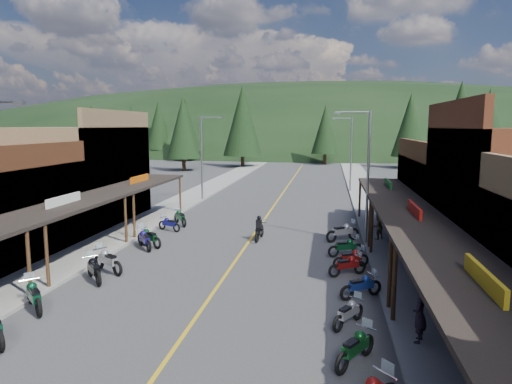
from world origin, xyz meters
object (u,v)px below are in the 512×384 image
at_px(pine_10, 183,128).
at_px(bike_west_10, 149,236).
at_px(shop_east_3, 468,197).
at_px(rider_on_bike, 259,230).
at_px(streetlight_3, 350,151).
at_px(bike_west_11, 169,223).
at_px(streetlight_1, 203,154).
at_px(pine_3, 325,129).
at_px(streetlight_2, 366,171).
at_px(bike_west_9, 145,238).
at_px(pine_2, 242,121).
at_px(bike_east_10, 346,246).
at_px(pedestrian_east_b, 378,227).
at_px(bike_west_12, 180,216).
at_px(bike_east_8, 347,264).
at_px(pine_7, 159,125).
at_px(pedestrian_east_a, 420,315).
at_px(shop_west_3, 74,175).
at_px(pine_5, 488,121).
at_px(pine_11, 460,125).
at_px(pine_4, 410,125).
at_px(pine_1, 186,125).
at_px(bike_east_7, 361,285).
at_px(bike_west_8, 108,259).
at_px(pine_8, 132,134).
at_px(bike_west_7, 94,268).
at_px(bike_west_6, 34,295).
at_px(pine_0, 92,129).
at_px(bike_east_5, 355,346).
at_px(bike_east_9, 351,257).
at_px(pine_9, 476,131).
at_px(bike_east_11, 343,231).

relative_size(pine_10, bike_west_10, 5.26).
height_order(shop_east_3, rider_on_bike, shop_east_3).
distance_m(streetlight_3, bike_west_11, 24.59).
relative_size(streetlight_1, pine_3, 0.73).
bearing_deg(streetlight_2, bike_west_9, -165.63).
xyz_separation_m(streetlight_2, pine_2, (-16.95, 50.00, 3.53)).
bearing_deg(bike_east_10, pedestrian_east_b, 125.07).
relative_size(pine_2, pine_10, 1.21).
xyz_separation_m(bike_west_12, bike_east_8, (11.49, -9.53, -0.07)).
distance_m(pine_7, pedestrian_east_a, 90.48).
xyz_separation_m(shop_west_3, pedestrian_east_a, (21.58, -16.32, -2.45)).
height_order(pine_5, pine_11, pine_5).
xyz_separation_m(pine_4, bike_west_9, (-23.69, -55.24, -6.60)).
distance_m(bike_east_8, bike_east_10, 3.31).
distance_m(pine_1, bike_east_7, 77.50).
bearing_deg(pine_3, streetlight_3, -85.31).
height_order(pine_1, bike_west_8, pine_1).
relative_size(pine_8, bike_east_7, 4.97).
height_order(pine_2, pine_5, same).
bearing_deg(pedestrian_east_b, pine_5, -149.35).
relative_size(pine_1, pedestrian_east_a, 6.82).
relative_size(shop_east_3, bike_west_7, 4.92).
bearing_deg(bike_west_7, bike_west_9, 48.01).
bearing_deg(pine_11, rider_on_bike, -122.86).
bearing_deg(bike_east_8, bike_west_6, -94.11).
bearing_deg(bike_east_10, pine_0, -166.98).
xyz_separation_m(shop_west_3, bike_west_12, (8.07, -0.02, -2.88)).
xyz_separation_m(shop_east_3, rider_on_bike, (-13.17, -3.36, -1.89)).
distance_m(pine_0, pine_5, 74.69).
height_order(streetlight_1, bike_east_5, streetlight_1).
height_order(pine_1, bike_east_9, pine_1).
distance_m(streetlight_1, pine_0, 51.93).
xyz_separation_m(shop_west_3, pine_1, (-10.22, 58.70, 3.72)).
distance_m(bike_west_9, bike_west_12, 6.52).
xyz_separation_m(bike_west_10, bike_east_9, (11.64, -2.29, -0.07)).
height_order(streetlight_3, pine_5, pine_5).
bearing_deg(pine_8, pine_11, -2.73).
height_order(streetlight_2, bike_east_9, streetlight_2).
relative_size(bike_west_8, rider_on_bike, 1.08).
relative_size(shop_west_3, pine_7, 0.87).
xyz_separation_m(bike_east_5, bike_east_9, (0.31, 9.59, -0.04)).
relative_size(bike_west_10, pedestrian_east_b, 1.39).
distance_m(pine_9, rider_on_bike, 44.22).
bearing_deg(bike_east_5, bike_east_7, 117.19).
relative_size(shop_west_3, streetlight_2, 1.36).
distance_m(shop_east_3, bike_east_9, 11.51).
relative_size(pine_8, pine_9, 0.93).
bearing_deg(pine_3, pine_0, -174.81).
bearing_deg(bike_east_5, bike_east_11, 122.52).
distance_m(pine_7, bike_west_7, 81.54).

